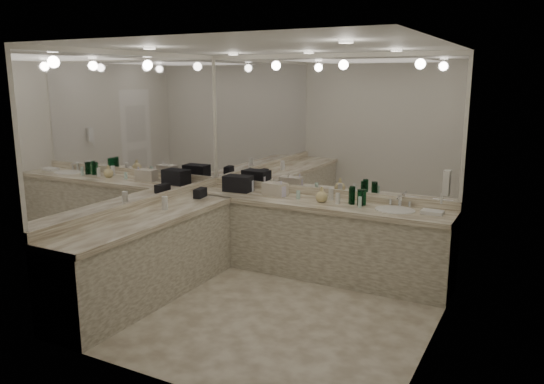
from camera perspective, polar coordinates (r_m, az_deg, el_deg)
The scene contains 36 objects.
floor at distance 5.53m, azimuth -0.53°, elevation -12.65°, with size 3.20×3.20×0.00m, color beige.
ceiling at distance 5.02m, azimuth -0.59°, elevation 15.37°, with size 3.20×3.20×0.00m, color white.
wall_back at distance 6.46m, azimuth 5.78°, elevation 3.03°, with size 3.20×0.02×2.60m, color beige.
wall_left at distance 6.03m, azimuth -14.07°, elevation 2.07°, with size 0.02×3.00×2.60m, color beige.
wall_right at distance 4.60m, azimuth 17.28°, elevation -1.21°, with size 0.02×3.00×2.60m, color beige.
vanity_back_base at distance 6.39m, azimuth 4.60°, elevation -5.17°, with size 3.20×0.60×0.84m, color beige.
vanity_back_top at distance 6.26m, azimuth 4.63°, elevation -1.26°, with size 3.20×0.64×0.06m, color beige.
vanity_left_base at distance 5.84m, azimuth -13.37°, elevation -7.16°, with size 0.60×2.40×0.84m, color beige.
vanity_left_top at distance 5.70m, azimuth -13.52°, elevation -2.90°, with size 0.64×2.42×0.06m, color beige.
backsplash_back at distance 6.50m, azimuth 5.65°, elevation -0.04°, with size 3.20×0.04×0.10m, color beige.
backsplash_left at distance 6.09m, azimuth -13.76°, elevation -1.18°, with size 0.04×3.00×0.10m, color beige.
mirror_back at distance 6.39m, azimuth 5.83°, elevation 7.22°, with size 3.12×0.01×1.55m, color white.
mirror_left at distance 5.96m, azimuth -14.22°, elevation 6.56°, with size 0.01×2.92×1.55m, color white.
sink at distance 5.97m, azimuth 13.09°, elevation -1.97°, with size 0.44×0.44×0.03m, color white.
faucet at distance 6.15m, azimuth 13.63°, elevation -0.86°, with size 0.24×0.16×0.14m, color silver.
wall_phone at distance 5.27m, azimuth 18.27°, elevation 0.95°, with size 0.06×0.10×0.24m, color white.
door at distance 4.19m, azimuth 15.60°, elevation -5.93°, with size 0.02×0.82×2.10m, color white.
black_toiletry_bag at distance 6.78m, azimuth -3.66°, elevation 0.92°, with size 0.35×0.22×0.20m, color black.
black_bag_spill at distance 6.46m, azimuth -7.73°, elevation -0.15°, with size 0.09×0.20×0.11m, color black.
cream_cosmetic_case at distance 6.53m, azimuth 0.33°, elevation 0.36°, with size 0.29×0.18×0.16m, color beige.
hand_towel at distance 5.90m, azimuth 16.86°, elevation -2.10°, with size 0.23×0.15×0.04m, color white.
lotion_left at distance 5.94m, azimuth -11.46°, elevation -1.14°, with size 0.07×0.07×0.15m, color white.
soap_bottle_a at distance 6.54m, azimuth -0.00°, elevation 0.57°, with size 0.08×0.08×0.21m, color white.
soap_bottle_b at distance 6.45m, azimuth 0.99°, elevation 0.34°, with size 0.09×0.09×0.20m, color silver.
soap_bottle_c at distance 6.20m, azimuth 5.36°, elevation -0.26°, with size 0.14×0.14×0.18m, color #D7C485.
green_bottle_0 at distance 6.08m, azimuth 9.50°, elevation -0.60°, with size 0.07×0.07×0.19m, color #0C5226.
green_bottle_1 at distance 6.11m, azimuth 9.81°, elevation -0.55°, with size 0.06×0.06×0.18m, color #0C5226.
green_bottle_2 at distance 6.13m, azimuth 8.63°, elevation -0.36°, with size 0.06×0.06×0.21m, color #0C5226.
green_bottle_3 at distance 6.16m, azimuth 8.57°, elevation -0.39°, with size 0.07×0.07×0.19m, color #0C5226.
amenity_bottle_0 at distance 6.51m, azimuth -0.06°, elevation 0.25°, with size 0.04×0.04×0.15m, color #E57F66.
amenity_bottle_1 at distance 6.35m, azimuth 2.84°, elevation -0.31°, with size 0.05×0.05×0.10m, color silver.
amenity_bottle_2 at distance 6.32m, azimuth 6.36°, elevation -0.22°, with size 0.06×0.06×0.14m, color white.
amenity_bottle_3 at distance 6.00m, azimuth 9.43°, elevation -1.08°, with size 0.04×0.04×0.12m, color silver.
amenity_bottle_4 at distance 6.47m, azimuth 0.71°, elevation -0.08°, with size 0.05×0.05×0.09m, color silver.
amenity_bottle_5 at distance 6.14m, azimuth 7.08°, elevation -0.69°, with size 0.05×0.05×0.13m, color white.
amenity_bottle_6 at distance 6.77m, azimuth -2.21°, elevation 0.66°, with size 0.05×0.05×0.14m, color silver.
Camera 1 is at (2.38, -4.41, 2.32)m, focal length 35.00 mm.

